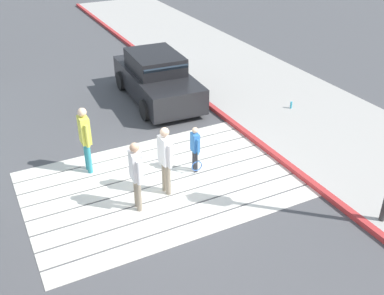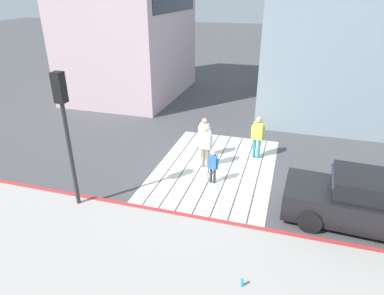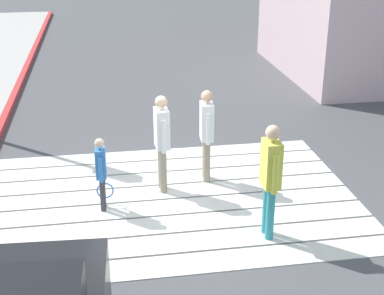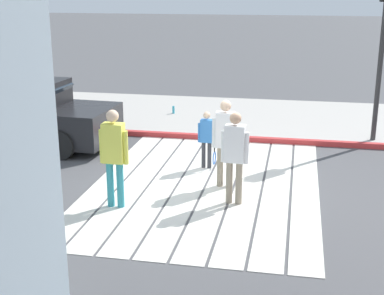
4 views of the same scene
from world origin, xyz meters
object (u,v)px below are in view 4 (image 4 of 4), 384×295
(car_parked_near_curb, at_px, (26,115))
(pedestrian_adult_trailing, at_px, (235,152))
(water_bottle, at_px, (173,110))
(pedestrian_child_with_racket, at_px, (207,137))
(pedestrian_adult_lead, at_px, (225,137))
(pedestrian_adult_side, at_px, (114,152))

(car_parked_near_curb, bearing_deg, pedestrian_adult_trailing, 62.59)
(water_bottle, xyz_separation_m, pedestrian_adult_trailing, (6.23, 2.54, 0.75))
(water_bottle, bearing_deg, pedestrian_adult_trailing, 22.17)
(water_bottle, distance_m, pedestrian_adult_trailing, 6.77)
(pedestrian_adult_trailing, relative_size, pedestrian_child_with_racket, 1.36)
(pedestrian_adult_lead, bearing_deg, pedestrian_child_with_racket, -153.20)
(water_bottle, relative_size, pedestrian_adult_side, 0.12)
(water_bottle, xyz_separation_m, pedestrian_adult_lead, (5.41, 2.26, 0.77))
(pedestrian_adult_trailing, distance_m, pedestrian_child_with_racket, 2.04)
(pedestrian_child_with_racket, bearing_deg, water_bottle, -158.35)
(car_parked_near_curb, xyz_separation_m, pedestrian_adult_side, (3.37, 3.41, 0.29))
(car_parked_near_curb, distance_m, pedestrian_child_with_racket, 4.74)
(car_parked_near_curb, height_order, pedestrian_adult_trailing, pedestrian_adult_trailing)
(pedestrian_adult_lead, distance_m, pedestrian_child_with_racket, 1.19)
(pedestrian_adult_lead, relative_size, pedestrian_adult_trailing, 1.02)
(pedestrian_adult_trailing, bearing_deg, car_parked_near_curb, -117.41)
(car_parked_near_curb, height_order, pedestrian_adult_lead, pedestrian_adult_lead)
(water_bottle, distance_m, pedestrian_child_with_racket, 4.74)
(pedestrian_adult_side, xyz_separation_m, pedestrian_child_with_racket, (-2.40, 1.23, -0.33))
(pedestrian_adult_trailing, distance_m, pedestrian_adult_side, 2.10)
(water_bottle, height_order, pedestrian_adult_trailing, pedestrian_adult_trailing)
(car_parked_near_curb, bearing_deg, pedestrian_adult_side, 45.37)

